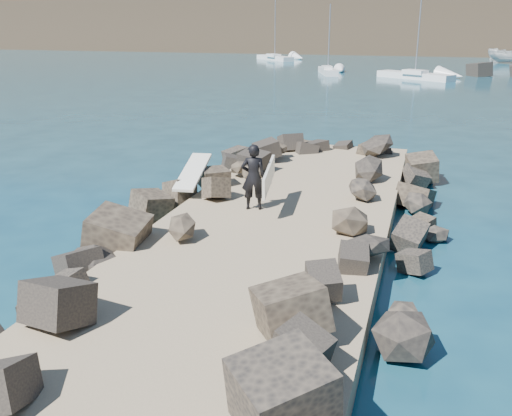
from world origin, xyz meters
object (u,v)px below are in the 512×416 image
object	(u,v)px
boat_imported	(509,55)
surfer_with_board	(256,177)
surfboard_resting	(193,175)
sailboat_a	(328,71)

from	to	relation	value
boat_imported	surfer_with_board	distance (m)	76.76
surfboard_resting	sailboat_a	size ratio (longest dim) A/B	0.34
surfboard_resting	boat_imported	world-z (taller)	boat_imported
surfboard_resting	boat_imported	bearing A→B (deg)	68.70
surfboard_resting	sailboat_a	xyz separation A→B (m)	(-4.27, 49.03, -0.70)
boat_imported	sailboat_a	xyz separation A→B (m)	(-21.48, -24.87, -0.76)
surfboard_resting	surfer_with_board	distance (m)	2.94
surfboard_resting	sailboat_a	distance (m)	49.22
surfboard_resting	sailboat_a	world-z (taller)	sailboat_a
surfboard_resting	surfer_with_board	xyz separation A→B (m)	(2.52, -1.43, 0.50)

